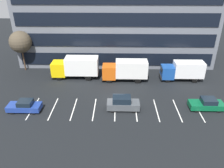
% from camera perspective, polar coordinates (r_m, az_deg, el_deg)
% --- Properties ---
extents(ground_plane, '(120.00, 120.00, 0.00)m').
position_cam_1_polar(ground_plane, '(32.81, 0.81, -3.78)').
color(ground_plane, black).
extents(office_building, '(36.78, 13.96, 18.00)m').
position_cam_1_polar(office_building, '(46.78, 1.11, 17.44)').
color(office_building, slate).
rests_on(office_building, ground_plane).
extents(lot_markings, '(22.54, 5.40, 0.01)m').
position_cam_1_polar(lot_markings, '(30.44, 0.76, -6.48)').
color(lot_markings, silver).
rests_on(lot_markings, ground_plane).
extents(box_truck_yellow, '(8.03, 2.66, 3.72)m').
position_cam_1_polar(box_truck_yellow, '(38.83, -9.13, 4.42)').
color(box_truck_yellow, yellow).
rests_on(box_truck_yellow, ground_plane).
extents(box_truck_blue, '(7.07, 2.34, 3.28)m').
position_cam_1_polar(box_truck_blue, '(39.40, 17.61, 3.40)').
color(box_truck_blue, '#194799').
rests_on(box_truck_blue, ground_plane).
extents(box_truck_orange, '(7.58, 2.51, 3.52)m').
position_cam_1_polar(box_truck_orange, '(37.48, 3.50, 3.68)').
color(box_truck_orange, '#D85914').
rests_on(box_truck_orange, ground_plane).
extents(suv_charcoal, '(4.34, 1.84, 1.96)m').
position_cam_1_polar(suv_charcoal, '(30.00, 2.75, -4.93)').
color(suv_charcoal, '#474C51').
rests_on(suv_charcoal, ground_plane).
extents(sedan_navy, '(4.36, 1.83, 1.56)m').
position_cam_1_polar(sedan_navy, '(31.95, -21.36, -5.25)').
color(sedan_navy, navy).
rests_on(sedan_navy, ground_plane).
extents(sedan_forest, '(4.51, 1.89, 1.62)m').
position_cam_1_polar(sedan_forest, '(32.71, 22.95, -4.73)').
color(sedan_forest, '#0C5933').
rests_on(sedan_forest, ground_plane).
extents(bare_tree, '(3.91, 3.91, 7.32)m').
position_cam_1_polar(bare_tree, '(43.67, -22.26, 9.84)').
color(bare_tree, '#473323').
rests_on(bare_tree, ground_plane).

